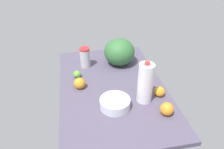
{
  "coord_description": "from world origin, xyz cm",
  "views": [
    {
      "loc": [
        128.32,
        -24.7,
        98.01
      ],
      "look_at": [
        0.0,
        0.0,
        13.0
      ],
      "focal_mm": 35.0,
      "sensor_mm": 36.0,
      "label": 1
    }
  ],
  "objects_px": {
    "mixing_bowl": "(115,103)",
    "orange_near_front": "(80,83)",
    "watermelon": "(119,52)",
    "lime_by_jug": "(77,74)",
    "milk_jug": "(145,83)",
    "orange_far_back": "(160,91)",
    "tumbler_cup": "(85,57)",
    "orange_loose": "(167,109)"
  },
  "relations": [
    {
      "from": "milk_jug",
      "to": "orange_near_front",
      "type": "xyz_separation_m",
      "value": [
        -0.22,
        -0.41,
        -0.1
      ]
    },
    {
      "from": "mixing_bowl",
      "to": "orange_far_back",
      "type": "xyz_separation_m",
      "value": [
        -0.06,
        0.32,
        0.01
      ]
    },
    {
      "from": "watermelon",
      "to": "mixing_bowl",
      "type": "bearing_deg",
      "value": -15.24
    },
    {
      "from": "tumbler_cup",
      "to": "orange_far_back",
      "type": "relative_size",
      "value": 2.36
    },
    {
      "from": "lime_by_jug",
      "to": "orange_loose",
      "type": "bearing_deg",
      "value": 44.93
    },
    {
      "from": "tumbler_cup",
      "to": "orange_far_back",
      "type": "distance_m",
      "value": 0.68
    },
    {
      "from": "milk_jug",
      "to": "orange_far_back",
      "type": "height_order",
      "value": "milk_jug"
    },
    {
      "from": "mixing_bowl",
      "to": "orange_near_front",
      "type": "distance_m",
      "value": 0.33
    },
    {
      "from": "watermelon",
      "to": "lime_by_jug",
      "type": "distance_m",
      "value": 0.41
    },
    {
      "from": "lime_by_jug",
      "to": "tumbler_cup",
      "type": "bearing_deg",
      "value": 153.11
    },
    {
      "from": "milk_jug",
      "to": "mixing_bowl",
      "type": "bearing_deg",
      "value": -81.24
    },
    {
      "from": "watermelon",
      "to": "orange_near_front",
      "type": "xyz_separation_m",
      "value": [
        0.29,
        -0.36,
        -0.07
      ]
    },
    {
      "from": "watermelon",
      "to": "tumbler_cup",
      "type": "bearing_deg",
      "value": -91.95
    },
    {
      "from": "tumbler_cup",
      "to": "orange_loose",
      "type": "bearing_deg",
      "value": 33.02
    },
    {
      "from": "mixing_bowl",
      "to": "orange_loose",
      "type": "xyz_separation_m",
      "value": [
        0.13,
        0.3,
        0.01
      ]
    },
    {
      "from": "watermelon",
      "to": "orange_far_back",
      "type": "distance_m",
      "value": 0.52
    },
    {
      "from": "milk_jug",
      "to": "orange_far_back",
      "type": "bearing_deg",
      "value": 101.31
    },
    {
      "from": "milk_jug",
      "to": "orange_near_front",
      "type": "height_order",
      "value": "milk_jug"
    },
    {
      "from": "orange_far_back",
      "to": "lime_by_jug",
      "type": "bearing_deg",
      "value": -121.91
    },
    {
      "from": "tumbler_cup",
      "to": "milk_jug",
      "type": "xyz_separation_m",
      "value": [
        0.52,
        0.35,
        0.06
      ]
    },
    {
      "from": "milk_jug",
      "to": "orange_near_front",
      "type": "distance_m",
      "value": 0.48
    },
    {
      "from": "orange_loose",
      "to": "orange_far_back",
      "type": "relative_size",
      "value": 1.16
    },
    {
      "from": "tumbler_cup",
      "to": "lime_by_jug",
      "type": "relative_size",
      "value": 2.96
    },
    {
      "from": "tumbler_cup",
      "to": "milk_jug",
      "type": "distance_m",
      "value": 0.63
    },
    {
      "from": "milk_jug",
      "to": "orange_near_front",
      "type": "bearing_deg",
      "value": -117.92
    },
    {
      "from": "mixing_bowl",
      "to": "orange_near_front",
      "type": "xyz_separation_m",
      "value": [
        -0.25,
        -0.21,
        0.01
      ]
    },
    {
      "from": "orange_near_front",
      "to": "milk_jug",
      "type": "bearing_deg",
      "value": 62.08
    },
    {
      "from": "tumbler_cup",
      "to": "mixing_bowl",
      "type": "bearing_deg",
      "value": 14.33
    },
    {
      "from": "watermelon",
      "to": "orange_far_back",
      "type": "height_order",
      "value": "watermelon"
    },
    {
      "from": "lime_by_jug",
      "to": "watermelon",
      "type": "bearing_deg",
      "value": 111.77
    },
    {
      "from": "orange_loose",
      "to": "milk_jug",
      "type": "bearing_deg",
      "value": -149.01
    },
    {
      "from": "watermelon",
      "to": "orange_near_front",
      "type": "relative_size",
      "value": 3.14
    },
    {
      "from": "tumbler_cup",
      "to": "orange_far_back",
      "type": "xyz_separation_m",
      "value": [
        0.5,
        0.47,
        -0.05
      ]
    },
    {
      "from": "mixing_bowl",
      "to": "orange_near_front",
      "type": "height_order",
      "value": "orange_near_front"
    },
    {
      "from": "watermelon",
      "to": "milk_jug",
      "type": "relative_size",
      "value": 0.87
    },
    {
      "from": "orange_loose",
      "to": "orange_near_front",
      "type": "relative_size",
      "value": 1.02
    },
    {
      "from": "watermelon",
      "to": "orange_near_front",
      "type": "distance_m",
      "value": 0.47
    },
    {
      "from": "mixing_bowl",
      "to": "tumbler_cup",
      "type": "bearing_deg",
      "value": -165.67
    },
    {
      "from": "tumbler_cup",
      "to": "milk_jug",
      "type": "bearing_deg",
      "value": 33.62
    },
    {
      "from": "tumbler_cup",
      "to": "orange_loose",
      "type": "relative_size",
      "value": 2.03
    },
    {
      "from": "tumbler_cup",
      "to": "lime_by_jug",
      "type": "bearing_deg",
      "value": -26.89
    },
    {
      "from": "milk_jug",
      "to": "tumbler_cup",
      "type": "bearing_deg",
      "value": -146.38
    }
  ]
}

